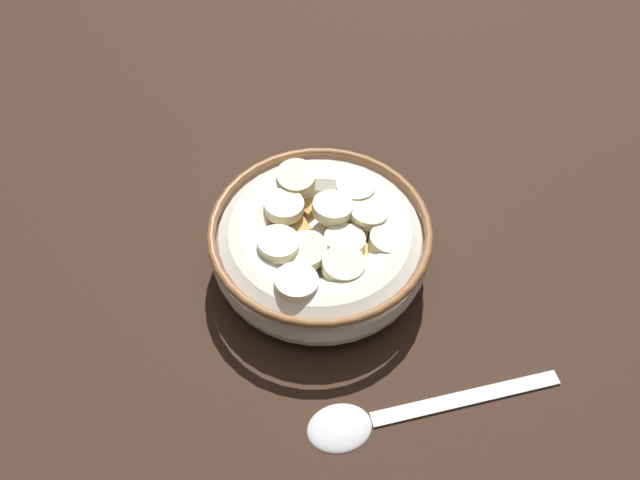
% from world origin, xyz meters
% --- Properties ---
extents(ground_plane, '(1.37, 1.37, 0.02)m').
position_xyz_m(ground_plane, '(0.00, 0.00, -0.01)').
color(ground_plane, '#332116').
extents(cereal_bowl, '(0.16, 0.16, 0.05)m').
position_xyz_m(cereal_bowl, '(0.00, 0.00, 0.03)').
color(cereal_bowl, silver).
rests_on(cereal_bowl, ground_plane).
extents(spoon, '(0.14, 0.13, 0.01)m').
position_xyz_m(spoon, '(0.09, -0.09, 0.00)').
color(spoon, silver).
rests_on(spoon, ground_plane).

